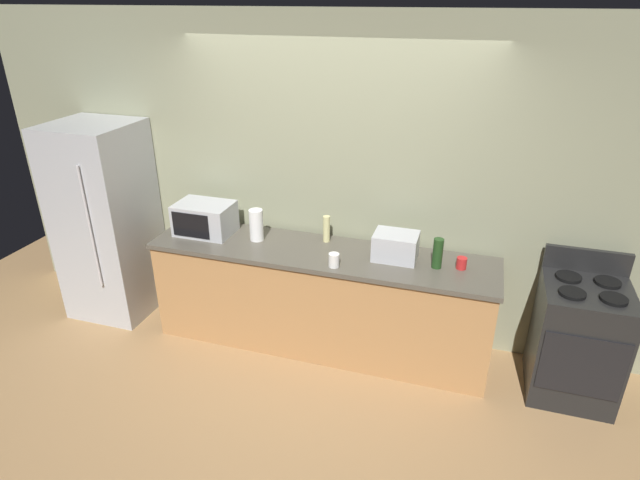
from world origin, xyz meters
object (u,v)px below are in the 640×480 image
at_px(bottle_vinegar, 326,229).
at_px(refrigerator, 107,221).
at_px(mug_red, 462,263).
at_px(stove_range, 577,340).
at_px(toaster_oven, 396,246).
at_px(bottle_wine, 438,253).
at_px(microwave, 205,218).
at_px(mug_white, 334,260).
at_px(paper_towel_roll, 256,225).

bearing_deg(bottle_vinegar, refrigerator, -174.51).
bearing_deg(mug_red, stove_range, -2.69).
relative_size(toaster_oven, mug_red, 3.78).
xyz_separation_m(stove_range, bottle_wine, (-1.07, 0.00, 0.56)).
distance_m(stove_range, toaster_oven, 1.50).
xyz_separation_m(microwave, mug_white, (1.23, -0.26, -0.08)).
xyz_separation_m(toaster_oven, bottle_wine, (0.33, -0.06, 0.01)).
relative_size(refrigerator, toaster_oven, 5.29).
xyz_separation_m(refrigerator, bottle_vinegar, (2.04, 0.20, 0.11)).
distance_m(refrigerator, toaster_oven, 2.65).
height_order(bottle_wine, mug_red, bottle_wine).
relative_size(microwave, paper_towel_roll, 1.78).
distance_m(mug_white, mug_red, 0.96).
bearing_deg(mug_white, paper_towel_roll, 160.53).
xyz_separation_m(paper_towel_roll, bottle_vinegar, (0.57, 0.15, -0.02)).
distance_m(microwave, bottle_wine, 1.98).
relative_size(toaster_oven, mug_white, 3.17).
bearing_deg(toaster_oven, stove_range, -2.46).
height_order(refrigerator, paper_towel_roll, refrigerator).
xyz_separation_m(bottle_vinegar, mug_white, (0.18, -0.41, -0.06)).
bearing_deg(stove_range, paper_towel_roll, 178.88).
height_order(toaster_oven, paper_towel_roll, paper_towel_roll).
bearing_deg(bottle_vinegar, toaster_oven, -12.69).
bearing_deg(bottle_wine, mug_white, -163.61).
height_order(toaster_oven, bottle_wine, bottle_wine).
bearing_deg(mug_white, bottle_vinegar, 114.05).
height_order(stove_range, mug_red, stove_range).
bearing_deg(mug_white, bottle_wine, 16.39).
bearing_deg(mug_red, toaster_oven, 177.94).
relative_size(refrigerator, mug_white, 16.76).
relative_size(stove_range, mug_white, 10.06).
bearing_deg(bottle_vinegar, paper_towel_roll, -165.60).
distance_m(bottle_wine, bottle_vinegar, 0.95).
bearing_deg(toaster_oven, bottle_vinegar, 167.31).
bearing_deg(paper_towel_roll, bottle_wine, -1.76).
height_order(stove_range, bottle_wine, bottle_wine).
relative_size(paper_towel_roll, bottle_vinegar, 1.19).
distance_m(stove_range, bottle_vinegar, 2.09).
bearing_deg(stove_range, toaster_oven, 177.54).
bearing_deg(paper_towel_roll, mug_white, -19.47).
relative_size(microwave, mug_white, 4.47).
relative_size(microwave, toaster_oven, 1.41).
relative_size(refrigerator, mug_red, 20.04).
bearing_deg(refrigerator, mug_white, -5.54).
bearing_deg(mug_white, toaster_oven, 33.31).
bearing_deg(toaster_oven, mug_red, -2.06).
xyz_separation_m(microwave, mug_red, (2.16, -0.01, -0.09)).
bearing_deg(microwave, bottle_vinegar, 8.04).
height_order(refrigerator, bottle_vinegar, refrigerator).
relative_size(stove_range, mug_red, 12.02).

